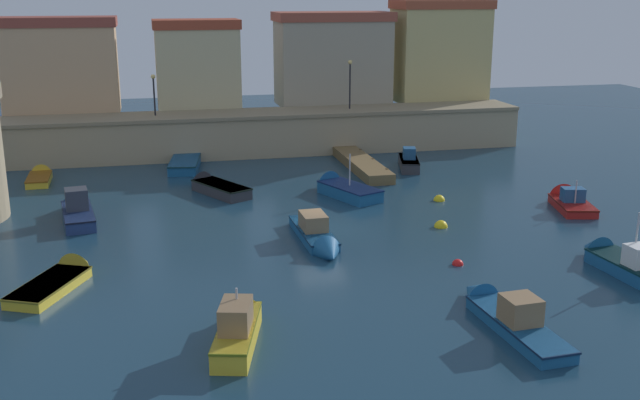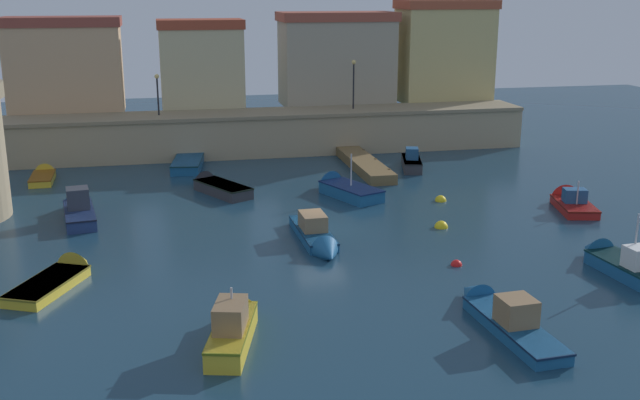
# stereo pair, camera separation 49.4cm
# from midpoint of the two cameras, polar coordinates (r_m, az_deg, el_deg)

# --- Properties ---
(ground_plane) EXTENTS (103.27, 103.27, 0.00)m
(ground_plane) POSITION_cam_midpoint_polar(r_m,az_deg,el_deg) (38.41, -0.28, -2.23)
(ground_plane) COLOR #19384C
(quay_wall) EXTENTS (38.97, 4.28, 3.11)m
(quay_wall) POSITION_cam_midpoint_polar(r_m,az_deg,el_deg) (56.40, -4.56, 5.10)
(quay_wall) COLOR tan
(quay_wall) RESTS_ON ground
(old_town_backdrop) EXTENTS (37.58, 4.72, 8.11)m
(old_town_backdrop) POSITION_cam_midpoint_polar(r_m,az_deg,el_deg) (60.04, -3.51, 10.56)
(old_town_backdrop) COLOR tan
(old_town_backdrop) RESTS_ON ground
(pier_dock) EXTENTS (1.75, 9.35, 0.70)m
(pier_dock) POSITION_cam_midpoint_polar(r_m,az_deg,el_deg) (51.42, 2.89, 2.71)
(pier_dock) COLOR brown
(pier_dock) RESTS_ON ground
(quay_lamp_0) EXTENTS (0.32, 0.32, 2.91)m
(quay_lamp_0) POSITION_cam_midpoint_polar(r_m,az_deg,el_deg) (55.30, -12.67, 8.26)
(quay_lamp_0) COLOR black
(quay_lamp_0) RESTS_ON quay_wall
(quay_lamp_1) EXTENTS (0.32, 0.32, 3.63)m
(quay_lamp_1) POSITION_cam_midpoint_polar(r_m,az_deg,el_deg) (57.15, 2.02, 9.27)
(quay_lamp_1) COLOR black
(quay_lamp_1) RESTS_ON quay_wall
(moored_boat_0) EXTENTS (1.76, 6.72, 1.85)m
(moored_boat_0) POSITION_cam_midpoint_polar(r_m,az_deg,el_deg) (28.62, 13.20, -8.25)
(moored_boat_0) COLOR #195689
(moored_boat_0) RESTS_ON ground
(moored_boat_1) EXTENTS (2.69, 4.83, 2.35)m
(moored_boat_1) POSITION_cam_midpoint_polar(r_m,az_deg,el_deg) (44.70, 17.86, -0.01)
(moored_boat_1) COLOR red
(moored_boat_1) RESTS_ON ground
(moored_boat_2) EXTENTS (2.77, 6.90, 1.74)m
(moored_boat_2) POSITION_cam_midpoint_polar(r_m,az_deg,el_deg) (53.79, -10.25, 3.07)
(moored_boat_2) COLOR #195689
(moored_boat_2) RESTS_ON ground
(moored_boat_3) EXTENTS (1.52, 6.38, 1.67)m
(moored_boat_3) POSITION_cam_midpoint_polar(r_m,az_deg,el_deg) (36.11, -0.53, -2.79)
(moored_boat_3) COLOR #195689
(moored_boat_3) RESTS_ON ground
(moored_boat_4) EXTENTS (3.60, 5.29, 1.52)m
(moored_boat_4) POSITION_cam_midpoint_polar(r_m,az_deg,el_deg) (33.33, -19.17, -5.51)
(moored_boat_4) COLOR gold
(moored_boat_4) RESTS_ON ground
(moored_boat_5) EXTENTS (2.20, 5.82, 2.11)m
(moored_boat_5) POSITION_cam_midpoint_polar(r_m,az_deg,el_deg) (42.29, -18.15, -0.66)
(moored_boat_5) COLOR navy
(moored_boat_5) RESTS_ON ground
(moored_boat_6) EXTENTS (2.34, 4.87, 1.68)m
(moored_boat_6) POSITION_cam_midpoint_polar(r_m,az_deg,el_deg) (52.30, 6.39, 3.00)
(moored_boat_6) COLOR #333338
(moored_boat_6) RESTS_ON ground
(moored_boat_7) EXTENTS (2.02, 5.27, 3.27)m
(moored_boat_7) POSITION_cam_midpoint_polar(r_m,az_deg,el_deg) (35.28, 21.22, -4.22)
(moored_boat_7) COLOR #195689
(moored_boat_7) RESTS_ON ground
(moored_boat_8) EXTENTS (3.84, 5.39, 1.45)m
(moored_boat_8) POSITION_cam_midpoint_polar(r_m,az_deg,el_deg) (45.94, -8.37, 1.03)
(moored_boat_8) COLOR #333338
(moored_boat_8) RESTS_ON ground
(moored_boat_9) EXTENTS (1.44, 4.14, 1.26)m
(moored_boat_9) POSITION_cam_midpoint_polar(r_m,az_deg,el_deg) (51.58, -20.58, 1.67)
(moored_boat_9) COLOR gold
(moored_boat_9) RESTS_ON ground
(moored_boat_10) EXTENTS (2.50, 5.41, 2.26)m
(moored_boat_10) POSITION_cam_midpoint_polar(r_m,az_deg,el_deg) (26.63, -6.64, -9.29)
(moored_boat_10) COLOR gold
(moored_boat_10) RESTS_ON ground
(moored_boat_11) EXTENTS (3.62, 5.49, 3.09)m
(moored_boat_11) POSITION_cam_midpoint_polar(r_m,az_deg,el_deg) (44.93, 1.23, 0.92)
(moored_boat_11) COLOR #195689
(moored_boat_11) RESTS_ON ground
(mooring_buoy_0) EXTENTS (0.50, 0.50, 0.50)m
(mooring_buoy_0) POSITION_cam_midpoint_polar(r_m,az_deg,el_deg) (34.09, 9.92, -4.81)
(mooring_buoy_0) COLOR red
(mooring_buoy_0) RESTS_ON ground
(mooring_buoy_1) EXTENTS (0.70, 0.70, 0.70)m
(mooring_buoy_1) POSITION_cam_midpoint_polar(r_m,az_deg,el_deg) (39.27, 8.73, -2.02)
(mooring_buoy_1) COLOR yellow
(mooring_buoy_1) RESTS_ON ground
(mooring_buoy_2) EXTENTS (0.66, 0.66, 0.66)m
(mooring_buoy_2) POSITION_cam_midpoint_polar(r_m,az_deg,el_deg) (44.17, 8.64, -0.04)
(mooring_buoy_2) COLOR yellow
(mooring_buoy_2) RESTS_ON ground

